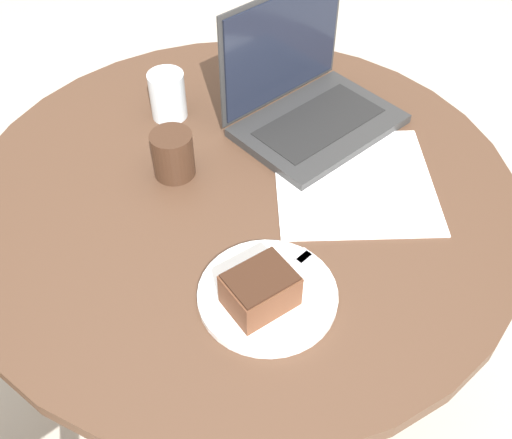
{
  "coord_description": "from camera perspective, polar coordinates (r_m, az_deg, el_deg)",
  "views": [
    {
      "loc": [
        0.8,
        -0.0,
        1.5
      ],
      "look_at": [
        0.13,
        0.02,
        0.79
      ],
      "focal_mm": 42.0,
      "sensor_mm": 36.0,
      "label": 1
    }
  ],
  "objects": [
    {
      "name": "dining_table",
      "position": [
        1.22,
        -1.05,
        -2.53
      ],
      "size": [
        1.01,
        1.01,
        0.75
      ],
      "color": "#4C3323",
      "rests_on": "ground_plane"
    },
    {
      "name": "cake_slice",
      "position": [
        0.88,
        0.69,
        -6.69
      ],
      "size": [
        0.12,
        0.12,
        0.06
      ],
      "rotation": [
        0.0,
        0.0,
        5.29
      ],
      "color": "brown",
      "rests_on": "plate"
    },
    {
      "name": "ground_plane",
      "position": [
        1.7,
        -0.78,
        -15.39
      ],
      "size": [
        12.0,
        12.0,
        0.0
      ],
      "primitive_type": "plane",
      "color": "#B7AD9E"
    },
    {
      "name": "water_glass",
      "position": [
        1.24,
        -8.2,
        11.63
      ],
      "size": [
        0.07,
        0.07,
        0.1
      ],
      "color": "silver",
      "rests_on": "dining_table"
    },
    {
      "name": "paper_document",
      "position": [
        1.11,
        9.56,
        3.48
      ],
      "size": [
        0.28,
        0.29,
        0.0
      ],
      "rotation": [
        0.0,
        0.0,
        -0.0
      ],
      "color": "white",
      "rests_on": "dining_table"
    },
    {
      "name": "laptop",
      "position": [
        1.21,
        5.21,
        11.06
      ],
      "size": [
        0.37,
        0.38,
        0.25
      ],
      "rotation": [
        0.0,
        0.0,
        5.4
      ],
      "color": "#2D2D2D",
      "rests_on": "dining_table"
    },
    {
      "name": "coffee_glass",
      "position": [
        1.1,
        -7.68,
        6.17
      ],
      "size": [
        0.08,
        0.08,
        0.09
      ],
      "color": "#3D2619",
      "rests_on": "dining_table"
    },
    {
      "name": "plate",
      "position": [
        0.92,
        1.4,
        -7.18
      ],
      "size": [
        0.21,
        0.21,
        0.01
      ],
      "color": "white",
      "rests_on": "dining_table"
    },
    {
      "name": "fork",
      "position": [
        0.93,
        2.73,
        -5.42
      ],
      "size": [
        0.13,
        0.14,
        0.0
      ],
      "rotation": [
        0.0,
        0.0,
        8.62
      ],
      "color": "silver",
      "rests_on": "plate"
    }
  ]
}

